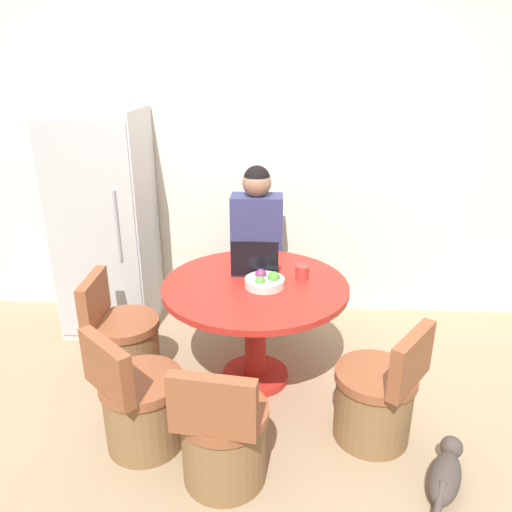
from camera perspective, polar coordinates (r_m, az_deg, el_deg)
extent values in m
plane|color=#9E8466|center=(3.32, -1.92, -17.07)|extent=(12.00, 12.00, 0.00)
cube|color=silver|center=(4.09, -0.51, 10.78)|extent=(7.00, 0.06, 2.60)
cube|color=silver|center=(4.08, -16.76, 3.58)|extent=(0.68, 0.63, 1.74)
cube|color=#AFB2B5|center=(3.79, -18.28, 2.06)|extent=(0.65, 0.01, 1.64)
cylinder|color=gray|center=(3.69, -15.53, 3.25)|extent=(0.02, 0.02, 0.52)
cylinder|color=#B2261E|center=(3.56, -0.08, -13.47)|extent=(0.45, 0.45, 0.05)
cylinder|color=#B2261E|center=(3.38, -0.08, -8.69)|extent=(0.14, 0.14, 0.64)
cylinder|color=#B2261E|center=(3.22, -0.09, -3.47)|extent=(1.20, 1.20, 0.04)
cylinder|color=brown|center=(3.04, -12.65, -17.26)|extent=(0.44, 0.44, 0.39)
cylinder|color=brown|center=(2.91, -13.01, -13.86)|extent=(0.46, 0.46, 0.06)
cube|color=brown|center=(2.73, -16.71, -12.13)|extent=(0.35, 0.34, 0.31)
cylinder|color=brown|center=(3.60, -14.47, -10.58)|extent=(0.44, 0.44, 0.39)
cylinder|color=brown|center=(3.49, -14.81, -7.51)|extent=(0.46, 0.46, 0.06)
cube|color=brown|center=(3.47, -18.05, -4.70)|extent=(0.08, 0.42, 0.31)
cylinder|color=brown|center=(3.09, 13.20, -16.55)|extent=(0.44, 0.44, 0.39)
cylinder|color=brown|center=(2.96, 13.57, -13.18)|extent=(0.46, 0.46, 0.06)
cube|color=brown|center=(2.80, 17.36, -11.30)|extent=(0.31, 0.38, 0.31)
cylinder|color=brown|center=(2.79, -3.65, -20.91)|extent=(0.44, 0.44, 0.39)
cylinder|color=brown|center=(2.64, -3.76, -17.38)|extent=(0.46, 0.46, 0.06)
cube|color=brown|center=(2.39, -5.01, -16.73)|extent=(0.42, 0.13, 0.31)
cube|color=#2D2D38|center=(4.26, 0.18, -4.12)|extent=(0.28, 0.16, 0.44)
cube|color=#2D2D38|center=(4.08, 0.15, -0.81)|extent=(0.32, 0.36, 0.14)
cube|color=navy|center=(3.89, 0.10, 3.23)|extent=(0.40, 0.22, 0.52)
sphere|color=#936B51|center=(3.79, 0.10, 8.38)|extent=(0.22, 0.22, 0.22)
sphere|color=black|center=(3.79, 0.10, 8.79)|extent=(0.20, 0.20, 0.20)
cube|color=#232328|center=(3.40, -0.06, -1.50)|extent=(0.31, 0.24, 0.02)
cube|color=black|center=(3.24, -0.17, -0.29)|extent=(0.31, 0.01, 0.23)
cylinder|color=beige|center=(3.16, 0.99, -3.04)|extent=(0.25, 0.25, 0.05)
sphere|color=#4C9333|center=(3.14, 2.03, -2.49)|extent=(0.08, 0.08, 0.08)
sphere|color=#7A2D5B|center=(3.19, 0.55, -2.13)|extent=(0.07, 0.07, 0.07)
sphere|color=#4C9333|center=(3.10, 0.47, -2.91)|extent=(0.07, 0.07, 0.07)
cylinder|color=#B2332D|center=(3.28, 5.30, -1.84)|extent=(0.09, 0.09, 0.09)
ellipsoid|color=#473D38|center=(2.95, 20.77, -22.61)|extent=(0.30, 0.40, 0.16)
sphere|color=#473D38|center=(3.09, 21.44, -19.67)|extent=(0.12, 0.12, 0.12)
cylinder|color=#473D38|center=(2.82, 20.27, -24.62)|extent=(0.10, 0.16, 0.13)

